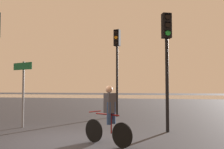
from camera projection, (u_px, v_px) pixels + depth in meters
ground_plane at (62, 141)px, 7.27m from camera, size 120.00×120.00×0.00m
water_strip at (144, 96)px, 42.42m from camera, size 80.00×16.00×0.01m
traffic_light_center at (117, 56)px, 13.65m from camera, size 0.37×0.39×4.74m
traffic_light_near_right at (167, 49)px, 8.93m from camera, size 0.38×0.40×4.24m
direction_sign_post at (23, 84)px, 9.86m from camera, size 1.03×0.45×2.60m
cyclist at (109, 115)px, 6.80m from camera, size 1.49×0.90×1.62m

